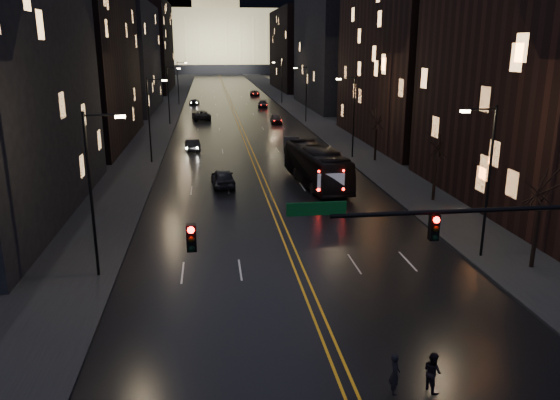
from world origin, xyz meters
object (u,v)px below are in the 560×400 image
object	(u,v)px
bus	(317,166)
pedestrian_a	(395,374)
pedestrian_b	(433,371)
traffic_signal	(493,237)
oncoming_car_b	(192,145)
oncoming_car_a	(223,178)
receding_car_a	(291,144)

from	to	relation	value
bus	pedestrian_a	size ratio (longest dim) A/B	7.82
bus	pedestrian_b	size ratio (longest dim) A/B	8.06
traffic_signal	pedestrian_b	distance (m)	5.58
oncoming_car_b	pedestrian_a	size ratio (longest dim) A/B	2.70
oncoming_car_a	receding_car_a	world-z (taller)	receding_car_a
traffic_signal	receding_car_a	xyz separation A→B (m)	(-1.06, 44.99, -4.25)
pedestrian_a	oncoming_car_a	bearing A→B (deg)	16.37
oncoming_car_b	pedestrian_a	bearing A→B (deg)	92.15
oncoming_car_a	oncoming_car_b	size ratio (longest dim) A/B	1.11
oncoming_car_b	receding_car_a	distance (m)	11.88
bus	oncoming_car_a	distance (m)	8.47
traffic_signal	oncoming_car_b	bearing A→B (deg)	105.19
oncoming_car_b	pedestrian_a	xyz separation A→B (m)	(8.44, -49.01, 0.09)
traffic_signal	oncoming_car_b	xyz separation A→B (m)	(-12.76, 47.01, -4.40)
bus	receding_car_a	xyz separation A→B (m)	(0.13, 16.21, -0.88)
bus	receding_car_a	bearing A→B (deg)	83.55
traffic_signal	receding_car_a	size ratio (longest dim) A/B	3.36
oncoming_car_a	oncoming_car_b	world-z (taller)	oncoming_car_a
traffic_signal	pedestrian_b	bearing A→B (deg)	-145.49
traffic_signal	pedestrian_b	size ratio (longest dim) A/B	11.24
oncoming_car_a	receding_car_a	xyz separation A→B (m)	(8.55, 15.87, 0.04)
pedestrian_a	pedestrian_b	world-z (taller)	pedestrian_a
oncoming_car_a	traffic_signal	bearing A→B (deg)	104.21
traffic_signal	bus	distance (m)	29.01
traffic_signal	oncoming_car_a	world-z (taller)	traffic_signal
oncoming_car_a	pedestrian_a	xyz separation A→B (m)	(5.28, -31.11, -0.02)
oncoming_car_b	pedestrian_b	size ratio (longest dim) A/B	2.78
traffic_signal	oncoming_car_a	xyz separation A→B (m)	(-9.61, 29.12, -4.29)
receding_car_a	pedestrian_b	bearing A→B (deg)	-85.78
traffic_signal	bus	bearing A→B (deg)	92.38
bus	oncoming_car_b	distance (m)	21.61
traffic_signal	oncoming_car_b	size ratio (longest dim) A/B	4.05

